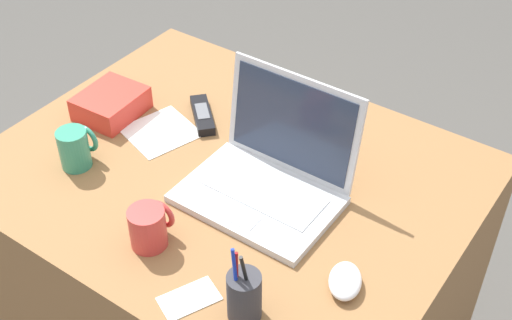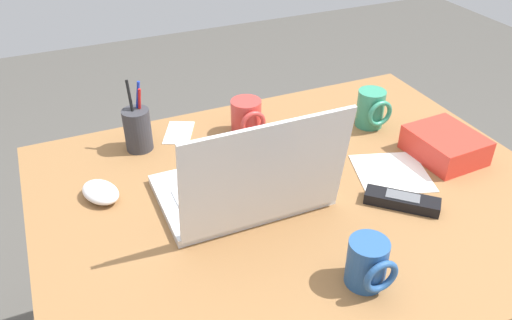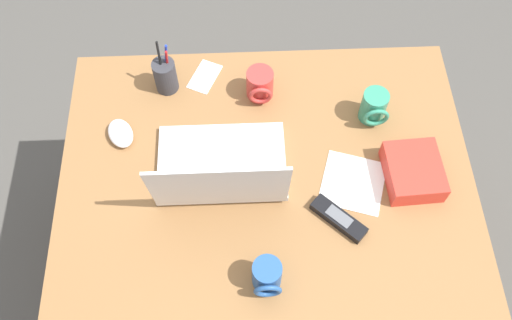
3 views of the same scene
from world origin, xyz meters
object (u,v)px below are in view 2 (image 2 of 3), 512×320
at_px(coffee_mug_white, 247,118).
at_px(cordless_phone, 402,201).
at_px(coffee_mug_spare, 368,264).
at_px(coffee_mug_tall, 371,109).
at_px(computer_mouse, 101,192).
at_px(snack_bag, 445,145).
at_px(pen_holder, 138,129).
at_px(laptop, 248,185).

xyz_separation_m(coffee_mug_white, cordless_phone, (-0.18, 0.41, -0.03)).
distance_m(coffee_mug_white, coffee_mug_spare, 0.56).
bearing_deg(coffee_mug_tall, computer_mouse, 2.97).
bearing_deg(snack_bag, pen_holder, -26.28).
distance_m(coffee_mug_tall, coffee_mug_spare, 0.57).
relative_size(laptop, coffee_mug_white, 3.76).
xyz_separation_m(coffee_mug_tall, pen_holder, (0.58, -0.13, 0.00)).
xyz_separation_m(computer_mouse, cordless_phone, (-0.58, 0.28, -0.00)).
bearing_deg(computer_mouse, snack_bag, 144.09).
height_order(coffee_mug_white, coffee_mug_tall, coffee_mug_tall).
bearing_deg(cordless_phone, computer_mouse, -25.65).
bearing_deg(laptop, computer_mouse, -27.65).
bearing_deg(cordless_phone, pen_holder, -44.39).
xyz_separation_m(laptop, cordless_phone, (-0.30, 0.13, -0.04)).
bearing_deg(coffee_mug_tall, pen_holder, -12.66).
bearing_deg(coffee_mug_white, computer_mouse, 18.21).
bearing_deg(coffee_mug_white, pen_holder, -8.08).
relative_size(coffee_mug_white, coffee_mug_tall, 0.93).
xyz_separation_m(laptop, coffee_mug_tall, (-0.43, -0.18, -0.00)).
xyz_separation_m(computer_mouse, coffee_mug_tall, (-0.71, -0.04, 0.03)).
distance_m(computer_mouse, coffee_mug_spare, 0.58).
distance_m(laptop, coffee_mug_spare, 0.30).
bearing_deg(pen_holder, computer_mouse, 53.79).
xyz_separation_m(coffee_mug_tall, cordless_phone, (0.13, 0.31, -0.04)).
height_order(coffee_mug_white, pen_holder, pen_holder).
bearing_deg(coffee_mug_white, cordless_phone, 114.38).
relative_size(computer_mouse, coffee_mug_tall, 0.99).
xyz_separation_m(cordless_phone, pen_holder, (0.45, -0.44, 0.04)).
distance_m(laptop, computer_mouse, 0.32).
bearing_deg(laptop, coffee_mug_spare, 110.28).
height_order(coffee_mug_white, cordless_phone, coffee_mug_white).
distance_m(computer_mouse, pen_holder, 0.21).
xyz_separation_m(computer_mouse, snack_bag, (-0.79, 0.16, 0.01)).
height_order(coffee_mug_spare, snack_bag, coffee_mug_spare).
relative_size(coffee_mug_spare, pen_holder, 0.51).
height_order(laptop, computer_mouse, laptop).
height_order(coffee_mug_tall, cordless_phone, coffee_mug_tall).
distance_m(cordless_phone, snack_bag, 0.24).
distance_m(pen_holder, snack_bag, 0.74).
relative_size(laptop, snack_bag, 2.10).
distance_m(cordless_phone, pen_holder, 0.64).
xyz_separation_m(laptop, coffee_mug_spare, (-0.11, 0.29, -0.01)).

